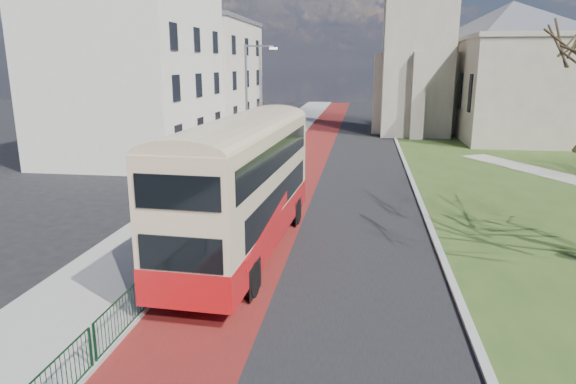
# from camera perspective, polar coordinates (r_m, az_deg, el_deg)

# --- Properties ---
(ground) EXTENTS (160.00, 160.00, 0.00)m
(ground) POSITION_cam_1_polar(r_m,az_deg,el_deg) (16.80, -3.02, -10.34)
(ground) COLOR black
(ground) RESTS_ON ground
(road_carriageway) EXTENTS (9.00, 120.00, 0.01)m
(road_carriageway) POSITION_cam_1_polar(r_m,az_deg,el_deg) (35.70, 5.68, 2.81)
(road_carriageway) COLOR black
(road_carriageway) RESTS_ON ground
(bus_lane) EXTENTS (3.40, 120.00, 0.01)m
(bus_lane) POSITION_cam_1_polar(r_m,az_deg,el_deg) (35.92, 1.37, 2.94)
(bus_lane) COLOR #591414
(bus_lane) RESTS_ON ground
(pavement_west) EXTENTS (4.00, 120.00, 0.12)m
(pavement_west) POSITION_cam_1_polar(r_m,az_deg,el_deg) (36.56, -4.56, 3.19)
(pavement_west) COLOR gray
(pavement_west) RESTS_ON ground
(kerb_west) EXTENTS (0.25, 120.00, 0.13)m
(kerb_west) POSITION_cam_1_polar(r_m,az_deg,el_deg) (36.17, -1.47, 3.12)
(kerb_west) COLOR #999993
(kerb_west) RESTS_ON ground
(kerb_east) EXTENTS (0.25, 80.00, 0.13)m
(kerb_east) POSITION_cam_1_polar(r_m,az_deg,el_deg) (37.74, 12.83, 3.23)
(kerb_east) COLOR #999993
(kerb_east) RESTS_ON ground
(pedestrian_railing) EXTENTS (0.07, 24.00, 1.12)m
(pedestrian_railing) POSITION_cam_1_polar(r_m,az_deg,el_deg) (20.92, -8.84, -3.87)
(pedestrian_railing) COLOR #0B3318
(pedestrian_railing) RESTS_ON ground
(street_block_near) EXTENTS (10.30, 14.30, 13.00)m
(street_block_near) POSITION_cam_1_polar(r_m,az_deg,el_deg) (40.74, -16.86, 12.89)
(street_block_near) COLOR silver
(street_block_near) RESTS_ON ground
(street_block_far) EXTENTS (10.30, 16.30, 11.50)m
(street_block_far) POSITION_cam_1_polar(r_m,az_deg,el_deg) (55.68, -9.73, 12.67)
(street_block_far) COLOR beige
(street_block_far) RESTS_ON ground
(streetlamp) EXTENTS (2.13, 0.18, 8.00)m
(streetlamp) POSITION_cam_1_polar(r_m,az_deg,el_deg) (33.89, -4.38, 10.07)
(streetlamp) COLOR gray
(streetlamp) RESTS_ON pavement_west
(bus) EXTENTS (3.30, 11.82, 4.89)m
(bus) POSITION_cam_1_polar(r_m,az_deg,el_deg) (18.76, -5.02, 1.25)
(bus) COLOR red
(bus) RESTS_ON ground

